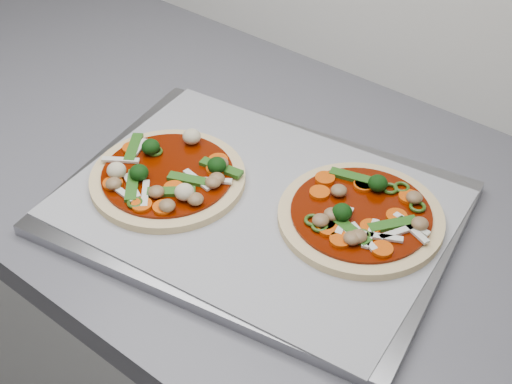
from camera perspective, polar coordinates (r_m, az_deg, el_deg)
The scene contains 4 objects.
baking_tray at distance 0.87m, azimuth 0.09°, elevation -1.28°, with size 0.47×0.35×0.02m, color gray.
parchment at distance 0.87m, azimuth 0.09°, elevation -0.86°, with size 0.45×0.33×0.00m, color #A1A0A6.
pizza_left at distance 0.90m, azimuth -7.04°, elevation 1.27°, with size 0.27×0.27×0.03m.
pizza_right at distance 0.85m, azimuth 8.40°, elevation -1.85°, with size 0.23×0.23×0.03m.
Camera 1 is at (-0.20, 0.74, 1.49)m, focal length 50.00 mm.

